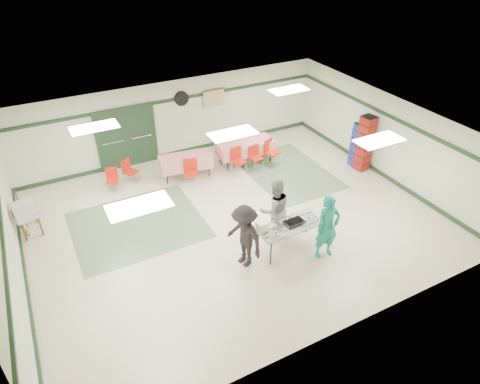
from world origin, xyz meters
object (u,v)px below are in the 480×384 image
dining_table_a (245,147)px  crate_stack_red (365,143)px  volunteer_dark (244,236)px  volunteer_grey (274,209)px  chair_d (191,170)px  crate_stack_blue_a (359,145)px  serving_table (291,226)px  volunteer_teal (327,227)px  office_printer (24,211)px  dining_table_b (186,161)px  chair_c (270,149)px  chair_b (237,158)px  chair_loose_a (129,169)px  crate_stack_blue_b (358,148)px  broom (22,210)px  chair_a (255,155)px  printer_table (26,213)px  chair_loose_b (112,177)px

dining_table_a → crate_stack_red: 3.98m
volunteer_dark → crate_stack_red: crate_stack_red is taller
volunteer_grey → chair_d: size_ratio=1.97×
crate_stack_blue_a → crate_stack_red: 0.30m
serving_table → volunteer_teal: volunteer_teal is taller
volunteer_grey → office_printer: volunteer_grey is taller
dining_table_b → dining_table_a: bearing=8.0°
chair_c → crate_stack_red: size_ratio=0.49×
chair_b → chair_loose_a: size_ratio=1.11×
crate_stack_blue_b → broom: (-10.38, 1.26, 0.07)m
volunteer_grey → chair_a: size_ratio=2.13×
dining_table_b → chair_c: size_ratio=1.89×
volunteer_grey → dining_table_a: bearing=-103.2°
printer_table → serving_table: bearing=-41.4°
volunteer_teal → crate_stack_red: (3.79, 2.97, 0.08)m
serving_table → volunteer_grey: 0.62m
chair_loose_a → serving_table: bearing=-96.8°
dining_table_b → crate_stack_blue_a: (5.45, -2.03, 0.21)m
chair_c → chair_loose_b: 5.27m
dining_table_a → printer_table: dining_table_a is taller
dining_table_b → chair_a: (2.27, -0.57, -0.05)m
dining_table_a → crate_stack_blue_a: 3.83m
serving_table → chair_c: (1.85, 4.04, -0.14)m
serving_table → dining_table_b: (-1.02, 4.60, -0.15)m
dining_table_b → crate_stack_blue_a: crate_stack_blue_a is taller
volunteer_dark → crate_stack_blue_a: bearing=99.6°
dining_table_a → chair_loose_b: bearing=-179.9°
volunteer_grey → chair_b: 3.55m
dining_table_b → chair_b: size_ratio=1.91×
chair_a → chair_loose_a: chair_a is taller
chair_loose_b → broom: bearing=-139.8°
chair_loose_a → chair_c: bearing=-48.2°
volunteer_teal → crate_stack_blue_b: 4.97m
dining_table_a → crate_stack_red: bearing=-31.4°
printer_table → broom: broom is taller
crate_stack_blue_a → dining_table_a: bearing=148.0°
volunteer_teal → chair_loose_a: volunteer_teal is taller
chair_b → office_printer: size_ratio=1.71×
volunteer_teal → chair_loose_a: bearing=127.5°
volunteer_grey → chair_b: bearing=-96.8°
volunteer_teal → chair_a: bearing=89.1°
volunteer_dark → crate_stack_blue_b: (5.74, 2.55, -0.19)m
chair_b → chair_a: bearing=-5.4°
chair_a → crate_stack_red: 3.63m
chair_c → chair_b: bearing=156.4°
volunteer_teal → volunteer_dark: (-1.96, 0.67, -0.02)m
chair_loose_b → volunteer_dark: bearing=-48.6°
crate_stack_blue_b → crate_stack_red: bearing=-90.0°
chair_loose_a → printer_table: 3.32m
dining_table_b → chair_a: size_ratio=2.08×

